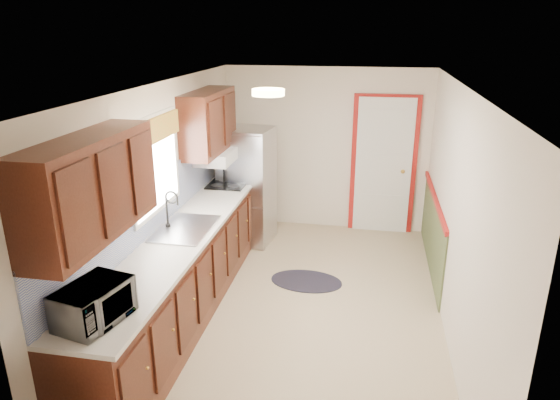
% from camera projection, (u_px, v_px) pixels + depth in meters
% --- Properties ---
extents(room_shell, '(3.20, 5.20, 2.52)m').
position_uv_depth(room_shell, '(302.00, 206.00, 5.07)').
color(room_shell, tan).
rests_on(room_shell, ground).
extents(kitchen_run, '(0.63, 4.00, 2.20)m').
position_uv_depth(kitchen_run, '(179.00, 244.00, 5.14)').
color(kitchen_run, '#39160D').
rests_on(kitchen_run, ground).
extents(back_wall_trim, '(1.12, 2.30, 2.08)m').
position_uv_depth(back_wall_trim, '(393.00, 179.00, 7.05)').
color(back_wall_trim, maroon).
rests_on(back_wall_trim, ground).
extents(ceiling_fixture, '(0.30, 0.30, 0.06)m').
position_uv_depth(ceiling_fixture, '(268.00, 92.00, 4.56)').
color(ceiling_fixture, '#FFD88C').
rests_on(ceiling_fixture, room_shell).
extents(microwave, '(0.39, 0.57, 0.35)m').
position_uv_depth(microwave, '(93.00, 300.00, 3.50)').
color(microwave, white).
rests_on(microwave, kitchen_run).
extents(refrigerator, '(0.75, 0.72, 1.63)m').
position_uv_depth(refrigerator, '(247.00, 186.00, 7.00)').
color(refrigerator, '#B7B7BC').
rests_on(refrigerator, ground).
extents(rug, '(0.90, 0.61, 0.01)m').
position_uv_depth(rug, '(306.00, 281.00, 6.05)').
color(rug, black).
rests_on(rug, ground).
extents(cooktop, '(0.49, 0.59, 0.02)m').
position_uv_depth(cooktop, '(228.00, 183.00, 6.66)').
color(cooktop, black).
rests_on(cooktop, kitchen_run).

